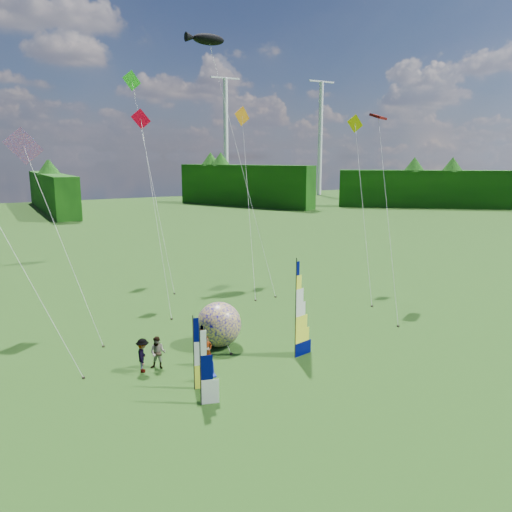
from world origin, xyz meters
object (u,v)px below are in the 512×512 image
feather_banner_main (296,311)px  spectator_a (207,351)px  spectator_c (143,355)px  spectator_d (203,339)px  side_banner_far (200,368)px  side_banner_left (194,354)px  spectator_b (158,353)px  bol_inflatable (219,324)px  kite_whale (239,148)px  camp_chair (210,374)px

feather_banner_main → spectator_a: (-4.44, 1.36, -1.80)m
spectator_c → spectator_d: 3.71m
side_banner_far → spectator_c: size_ratio=1.96×
side_banner_left → spectator_b: bearing=119.9°
side_banner_left → spectator_a: (1.56, 2.12, -0.90)m
spectator_b → side_banner_far: bearing=-50.7°
spectator_b → spectator_d: bearing=52.7°
bol_inflatable → kite_whale: bearing=58.0°
side_banner_far → kite_whale: (11.57, 18.62, 9.45)m
feather_banner_main → spectator_c: bearing=150.2°
feather_banner_main → spectator_d: feather_banner_main is taller
bol_inflatable → spectator_c: (-4.74, -1.31, -0.40)m
spectator_a → kite_whale: bearing=41.9°
spectator_a → camp_chair: size_ratio=1.62×
side_banner_left → camp_chair: size_ratio=3.44×
feather_banner_main → spectator_a: 4.98m
spectator_a → spectator_c: bearing=148.4°
side_banner_left → bol_inflatable: bearing=69.7°
camp_chair → spectator_c: bearing=137.6°
side_banner_far → bol_inflatable: side_banner_far is taller
side_banner_left → bol_inflatable: 5.44m
kite_whale → side_banner_left: bearing=-133.4°
side_banner_left → spectator_c: size_ratio=1.99×
side_banner_left → spectator_c: (-1.47, 3.01, -0.85)m
side_banner_left → spectator_b: size_ratio=2.05×
kite_whale → camp_chair: bearing=-131.6°
spectator_b → spectator_c: size_ratio=0.97×
spectator_a → bol_inflatable: bearing=37.1°
bol_inflatable → spectator_d: 1.31m
spectator_d → camp_chair: bearing=91.4°
side_banner_far → feather_banner_main: bearing=35.7°
spectator_c → kite_whale: size_ratio=0.08×
feather_banner_main → spectator_a: feather_banner_main is taller
spectator_a → camp_chair: bearing=-125.6°
spectator_a → camp_chair: 2.10m
spectator_d → kite_whale: 19.10m
feather_banner_main → spectator_d: 5.36m
feather_banner_main → bol_inflatable: bearing=114.4°
feather_banner_main → spectator_d: size_ratio=3.47×
spectator_d → camp_chair: size_ratio=1.52×
side_banner_far → bol_inflatable: size_ratio=1.33×
side_banner_far → kite_whale: kite_whale is taller
spectator_a → spectator_d: bearing=58.1°
spectator_a → side_banner_left: bearing=-141.6°
camp_chair → bol_inflatable: bearing=68.2°
feather_banner_main → side_banner_far: bearing=-173.4°
spectator_d → kite_whale: kite_whale is taller
bol_inflatable → side_banner_far: bearing=-121.6°
feather_banner_main → spectator_b: size_ratio=3.13×
spectator_a → camp_chair: (-0.72, -1.95, -0.30)m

